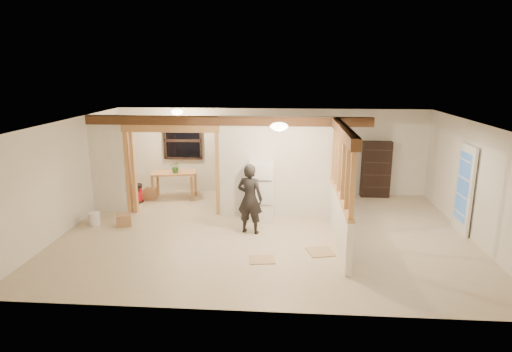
# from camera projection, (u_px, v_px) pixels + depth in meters

# --- Properties ---
(floor) EXTENTS (9.00, 6.50, 0.01)m
(floor) POSITION_uv_depth(u_px,v_px,m) (265.00, 233.00, 9.68)
(floor) COLOR #C7B394
(floor) RESTS_ON ground
(ceiling) EXTENTS (9.00, 6.50, 0.01)m
(ceiling) POSITION_uv_depth(u_px,v_px,m) (265.00, 122.00, 9.07)
(ceiling) COLOR white
(wall_back) EXTENTS (9.00, 0.01, 2.50)m
(wall_back) POSITION_uv_depth(u_px,v_px,m) (271.00, 151.00, 12.52)
(wall_back) COLOR silver
(wall_back) RESTS_ON floor
(wall_front) EXTENTS (9.00, 0.01, 2.50)m
(wall_front) POSITION_uv_depth(u_px,v_px,m) (254.00, 235.00, 6.23)
(wall_front) COLOR silver
(wall_front) RESTS_ON floor
(wall_left) EXTENTS (0.01, 6.50, 2.50)m
(wall_left) POSITION_uv_depth(u_px,v_px,m) (67.00, 176.00, 9.70)
(wall_left) COLOR silver
(wall_left) RESTS_ON floor
(wall_right) EXTENTS (0.01, 6.50, 2.50)m
(wall_right) POSITION_uv_depth(u_px,v_px,m) (477.00, 183.00, 9.06)
(wall_right) COLOR silver
(wall_right) RESTS_ON floor
(partition_left_stub) EXTENTS (0.90, 0.12, 2.50)m
(partition_left_stub) POSITION_uv_depth(u_px,v_px,m) (108.00, 164.00, 10.83)
(partition_left_stub) COLOR white
(partition_left_stub) RESTS_ON floor
(partition_center) EXTENTS (2.80, 0.12, 2.50)m
(partition_center) POSITION_uv_depth(u_px,v_px,m) (276.00, 167.00, 10.52)
(partition_center) COLOR white
(partition_center) RESTS_ON floor
(doorway_frame) EXTENTS (2.46, 0.14, 2.20)m
(doorway_frame) POSITION_uv_depth(u_px,v_px,m) (172.00, 171.00, 10.75)
(doorway_frame) COLOR tan
(doorway_frame) RESTS_ON floor
(header_beam_back) EXTENTS (7.00, 0.18, 0.22)m
(header_beam_back) POSITION_uv_depth(u_px,v_px,m) (227.00, 121.00, 10.33)
(header_beam_back) COLOR brown
(header_beam_back) RESTS_ON ceiling
(header_beam_right) EXTENTS (0.18, 3.30, 0.22)m
(header_beam_right) POSITION_uv_depth(u_px,v_px,m) (344.00, 131.00, 8.60)
(header_beam_right) COLOR brown
(header_beam_right) RESTS_ON ceiling
(pony_wall) EXTENTS (0.12, 3.20, 1.00)m
(pony_wall) POSITION_uv_depth(u_px,v_px,m) (339.00, 219.00, 9.06)
(pony_wall) COLOR white
(pony_wall) RESTS_ON floor
(stud_partition) EXTENTS (0.14, 3.20, 1.32)m
(stud_partition) POSITION_uv_depth(u_px,v_px,m) (342.00, 166.00, 8.78)
(stud_partition) COLOR tan
(stud_partition) RESTS_ON pony_wall
(window_back) EXTENTS (1.12, 0.10, 1.10)m
(window_back) POSITION_uv_depth(u_px,v_px,m) (183.00, 141.00, 12.55)
(window_back) COLOR black
(window_back) RESTS_ON wall_back
(french_door) EXTENTS (0.12, 0.86, 2.00)m
(french_door) POSITION_uv_depth(u_px,v_px,m) (464.00, 189.00, 9.51)
(french_door) COLOR white
(french_door) RESTS_ON floor
(ceiling_dome_main) EXTENTS (0.36, 0.36, 0.16)m
(ceiling_dome_main) POSITION_uv_depth(u_px,v_px,m) (279.00, 126.00, 8.57)
(ceiling_dome_main) COLOR #FFEABF
(ceiling_dome_main) RESTS_ON ceiling
(ceiling_dome_util) EXTENTS (0.32, 0.32, 0.14)m
(ceiling_dome_util) POSITION_uv_depth(u_px,v_px,m) (177.00, 112.00, 11.48)
(ceiling_dome_util) COLOR #FFEABF
(ceiling_dome_util) RESTS_ON ceiling
(hanging_bulb) EXTENTS (0.07, 0.07, 0.07)m
(hanging_bulb) POSITION_uv_depth(u_px,v_px,m) (190.00, 127.00, 10.84)
(hanging_bulb) COLOR #FFD88C
(hanging_bulb) RESTS_ON ceiling
(refrigerator) EXTENTS (0.60, 0.58, 1.45)m
(refrigerator) POSITION_uv_depth(u_px,v_px,m) (261.00, 191.00, 10.34)
(refrigerator) COLOR silver
(refrigerator) RESTS_ON floor
(woman) EXTENTS (0.66, 0.52, 1.60)m
(woman) POSITION_uv_depth(u_px,v_px,m) (250.00, 199.00, 9.50)
(woman) COLOR black
(woman) RESTS_ON floor
(work_table) EXTENTS (1.32, 0.85, 0.77)m
(work_table) POSITION_uv_depth(u_px,v_px,m) (174.00, 185.00, 12.18)
(work_table) COLOR tan
(work_table) RESTS_ON floor
(potted_plant) EXTENTS (0.32, 0.29, 0.33)m
(potted_plant) POSITION_uv_depth(u_px,v_px,m) (176.00, 167.00, 11.97)
(potted_plant) COLOR #2A702F
(potted_plant) RESTS_ON work_table
(shop_vac) EXTENTS (0.50, 0.50, 0.52)m
(shop_vac) POSITION_uv_depth(u_px,v_px,m) (136.00, 193.00, 11.82)
(shop_vac) COLOR #B00E15
(shop_vac) RESTS_ON floor
(bookshelf) EXTENTS (0.81, 0.27, 1.62)m
(bookshelf) POSITION_uv_depth(u_px,v_px,m) (376.00, 169.00, 12.22)
(bookshelf) COLOR black
(bookshelf) RESTS_ON floor
(bucket) EXTENTS (0.29, 0.29, 0.33)m
(bucket) POSITION_uv_depth(u_px,v_px,m) (94.00, 219.00, 10.09)
(bucket) COLOR silver
(bucket) RESTS_ON floor
(box_util_a) EXTENTS (0.42, 0.39, 0.28)m
(box_util_a) POSITION_uv_depth(u_px,v_px,m) (226.00, 200.00, 11.61)
(box_util_a) COLOR #9F734D
(box_util_a) RESTS_ON floor
(box_util_b) EXTENTS (0.33, 0.33, 0.31)m
(box_util_b) POSITION_uv_depth(u_px,v_px,m) (150.00, 194.00, 12.13)
(box_util_b) COLOR #9F734D
(box_util_b) RESTS_ON floor
(box_front) EXTENTS (0.42, 0.38, 0.27)m
(box_front) POSITION_uv_depth(u_px,v_px,m) (124.00, 220.00, 10.08)
(box_front) COLOR #9F734D
(box_front) RESTS_ON floor
(floor_panel_near) EXTENTS (0.60, 0.60, 0.02)m
(floor_panel_near) POSITION_uv_depth(u_px,v_px,m) (321.00, 252.00, 8.64)
(floor_panel_near) COLOR tan
(floor_panel_near) RESTS_ON floor
(floor_panel_far) EXTENTS (0.54, 0.45, 0.02)m
(floor_panel_far) POSITION_uv_depth(u_px,v_px,m) (262.00, 260.00, 8.29)
(floor_panel_far) COLOR tan
(floor_panel_far) RESTS_ON floor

